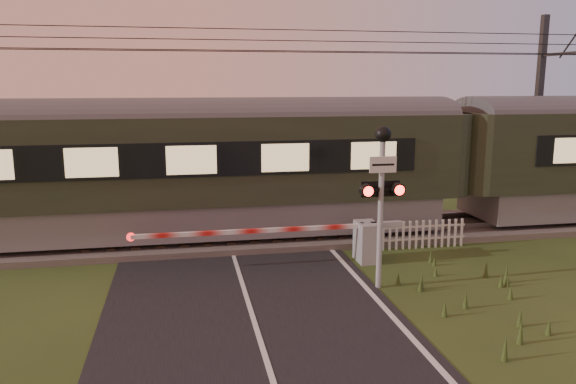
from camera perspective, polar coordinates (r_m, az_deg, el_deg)
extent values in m
plane|color=#293C17|center=(10.87, -3.11, -14.14)|extent=(160.00, 160.00, 0.00)
cube|color=black|center=(10.86, -3.11, -14.10)|extent=(6.00, 140.00, 0.02)
cube|color=#47423D|center=(16.93, -6.09, -4.64)|extent=(140.00, 3.40, 0.24)
cube|color=slate|center=(16.18, -5.89, -4.64)|extent=(140.00, 0.08, 0.14)
cube|color=slate|center=(17.57, -6.30, -3.39)|extent=(140.00, 0.08, 0.14)
cube|color=#2D2116|center=(16.89, -6.10, -4.22)|extent=(0.24, 2.20, 0.06)
cylinder|color=black|center=(16.02, -6.41, 14.13)|extent=(120.00, 0.02, 0.02)
cylinder|color=black|center=(16.62, -6.58, 14.02)|extent=(120.00, 0.02, 0.02)
cylinder|color=black|center=(16.37, -6.54, 16.17)|extent=(120.00, 0.02, 0.02)
cylinder|color=black|center=(16.34, -6.52, 15.12)|extent=(120.00, 0.02, 0.02)
cube|color=slate|center=(16.84, -18.24, -2.58)|extent=(19.51, 2.58, 0.97)
cube|color=#262F1F|center=(16.54, -18.59, 3.13)|extent=(20.32, 2.81, 2.42)
cylinder|color=#4C4C4F|center=(16.43, -18.85, 7.31)|extent=(20.32, 0.98, 0.98)
cube|color=#FFD893|center=(15.10, -19.33, 2.84)|extent=(17.48, 0.04, 0.75)
cube|color=gray|center=(14.90, 8.01, -5.03)|extent=(0.52, 0.80, 1.04)
cylinder|color=gray|center=(14.86, 7.49, -5.07)|extent=(0.11, 0.11, 1.04)
cube|color=gray|center=(14.96, 9.95, -3.27)|extent=(0.85, 0.15, 0.15)
cube|color=red|center=(14.12, -3.80, -3.99)|extent=(5.83, 0.10, 0.10)
cylinder|color=red|center=(14.08, -15.68, -4.42)|extent=(0.21, 0.04, 0.21)
cylinder|color=gray|center=(12.74, 9.36, -2.45)|extent=(0.12, 0.12, 3.36)
cube|color=white|center=(12.46, 9.63, 2.76)|extent=(0.62, 0.03, 0.36)
sphere|color=black|center=(12.44, 9.63, 5.81)|extent=(0.36, 0.36, 0.36)
cube|color=black|center=(12.61, 9.45, 0.28)|extent=(0.84, 0.07, 0.07)
cylinder|color=#FF140C|center=(12.32, 8.17, 0.07)|extent=(0.22, 0.02, 0.22)
cylinder|color=#FF140C|center=(12.57, 11.27, 0.18)|extent=(0.22, 0.02, 0.22)
cube|color=black|center=(12.65, 9.37, 0.32)|extent=(0.90, 0.02, 0.36)
cube|color=silver|center=(16.30, 12.53, -4.70)|extent=(3.16, 0.04, 0.05)
cube|color=silver|center=(16.21, 12.58, -3.48)|extent=(3.16, 0.04, 0.05)
cube|color=#2D2D30|center=(22.57, 23.99, 7.24)|extent=(0.22, 0.22, 6.98)
cube|color=#2D2D30|center=(21.63, 26.19, 12.50)|extent=(0.10, 2.40, 0.10)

